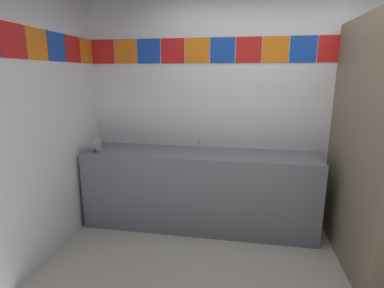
{
  "coord_description": "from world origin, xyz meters",
  "views": [
    {
      "loc": [
        -0.3,
        -1.83,
        1.68
      ],
      "look_at": [
        -0.78,
        0.89,
        1.03
      ],
      "focal_mm": 27.66,
      "sensor_mm": 36.0,
      "label": 1
    }
  ],
  "objects": [
    {
      "name": "faucet_center",
      "position": [
        -0.76,
        1.31,
        0.91
      ],
      "size": [
        0.04,
        0.1,
        0.14
      ],
      "color": "silver",
      "rests_on": "vanity_counter"
    },
    {
      "name": "soap_dispenser",
      "position": [
        -1.86,
        1.06,
        0.94
      ],
      "size": [
        0.09,
        0.09,
        0.16
      ],
      "color": "gray",
      "rests_on": "vanity_counter"
    },
    {
      "name": "vanity_counter",
      "position": [
        -0.76,
        1.22,
        0.43
      ],
      "size": [
        2.5,
        0.55,
        0.86
      ],
      "color": "slate",
      "rests_on": "ground_plane"
    },
    {
      "name": "wall_back",
      "position": [
        0.0,
        1.53,
        1.38
      ],
      "size": [
        4.13,
        0.09,
        2.76
      ],
      "color": "silver",
      "rests_on": "ground_plane"
    }
  ]
}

